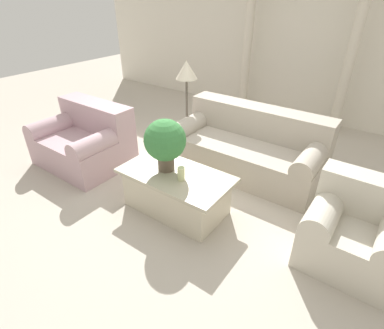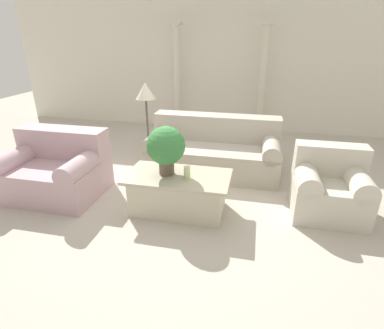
{
  "view_description": "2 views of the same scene",
  "coord_description": "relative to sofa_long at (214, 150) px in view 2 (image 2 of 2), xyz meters",
  "views": [
    {
      "loc": [
        1.93,
        -2.74,
        2.3
      ],
      "look_at": [
        0.16,
        -0.3,
        0.53
      ],
      "focal_mm": 28.0,
      "sensor_mm": 36.0,
      "label": 1
    },
    {
      "loc": [
        0.99,
        -3.75,
        2.09
      ],
      "look_at": [
        0.18,
        -0.11,
        0.47
      ],
      "focal_mm": 28.0,
      "sensor_mm": 36.0,
      "label": 2
    }
  ],
  "objects": [
    {
      "name": "ground_plane",
      "position": [
        -0.34,
        -0.83,
        -0.36
      ],
      "size": [
        16.0,
        16.0,
        0.0
      ],
      "primitive_type": "plane",
      "color": "#BCB2A3"
    },
    {
      "name": "wall_back",
      "position": [
        -0.34,
        2.52,
        1.24
      ],
      "size": [
        10.0,
        0.06,
        3.2
      ],
      "color": "silver",
      "rests_on": "ground_plane"
    },
    {
      "name": "sofa_long",
      "position": [
        0.0,
        0.0,
        0.0
      ],
      "size": [
        2.09,
        0.99,
        0.88
      ],
      "color": "#ADA393",
      "rests_on": "ground_plane"
    },
    {
      "name": "loveseat",
      "position": [
        -2.06,
        -1.24,
        0.01
      ],
      "size": [
        1.3,
        0.99,
        0.88
      ],
      "color": "#BA98A1",
      "rests_on": "ground_plane"
    },
    {
      "name": "coffee_table",
      "position": [
        -0.24,
        -1.36,
        -0.1
      ],
      "size": [
        1.29,
        0.7,
        0.5
      ],
      "color": "beige",
      "rests_on": "ground_plane"
    },
    {
      "name": "potted_plant",
      "position": [
        -0.39,
        -1.34,
        0.5
      ],
      "size": [
        0.47,
        0.47,
        0.61
      ],
      "color": "brown",
      "rests_on": "coffee_table"
    },
    {
      "name": "pillar_candle",
      "position": [
        -0.11,
        -1.42,
        0.22
      ],
      "size": [
        0.08,
        0.08,
        0.15
      ],
      "color": "beige",
      "rests_on": "coffee_table"
    },
    {
      "name": "floor_lamp",
      "position": [
        -1.16,
        0.09,
        0.79
      ],
      "size": [
        0.33,
        0.33,
        1.39
      ],
      "color": "#4C473D",
      "rests_on": "ground_plane"
    },
    {
      "name": "column_left",
      "position": [
        -1.18,
        2.1,
        0.85
      ],
      "size": [
        0.24,
        0.24,
        2.35
      ],
      "color": "beige",
      "rests_on": "ground_plane"
    },
    {
      "name": "column_right",
      "position": [
        0.69,
        2.1,
        0.85
      ],
      "size": [
        0.24,
        0.24,
        2.35
      ],
      "color": "beige",
      "rests_on": "ground_plane"
    },
    {
      "name": "armchair",
      "position": [
        1.6,
        -0.99,
        0.01
      ],
      "size": [
        0.86,
        0.76,
        0.84
      ],
      "color": "beige",
      "rests_on": "ground_plane"
    }
  ]
}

